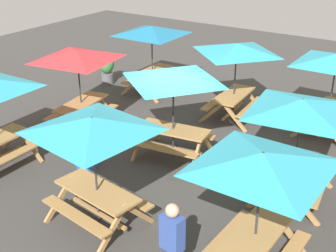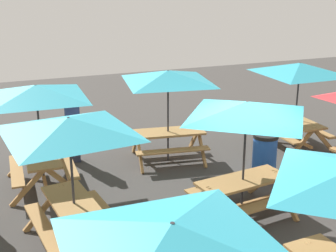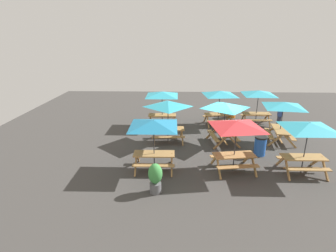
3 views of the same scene
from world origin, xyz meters
name	(u,v)px [view 3 (image 3 of 3)]	position (x,y,z in m)	size (l,w,h in m)	color
ground_plane	(221,143)	(0.00, 0.00, 0.00)	(28.35, 28.35, 0.00)	#3D3A38
picnic_table_0	(168,107)	(2.96, -0.23, 1.99)	(2.13, 2.13, 2.34)	#A87A44
picnic_table_1	(283,108)	(-3.28, -0.33, 1.99)	(2.80, 2.80, 2.34)	#A87A44
picnic_table_2	(220,96)	(-0.30, -3.22, 1.99)	(2.81, 2.81, 2.34)	#A87A44
picnic_table_3	(162,96)	(3.42, -2.91, 1.99)	(2.83, 2.83, 2.34)	#A87A44
picnic_table_4	(154,127)	(3.47, 3.08, 1.99)	(2.83, 2.83, 2.34)	#A87A44
picnic_table_5	(225,108)	(-0.09, -0.04, 1.99)	(2.25, 2.25, 2.34)	#A87A44
picnic_table_6	(237,128)	(-0.03, 3.10, 1.99)	(2.80, 2.80, 2.34)	#A87A44
picnic_table_7	(309,130)	(-2.95, 3.23, 1.99)	(2.83, 2.83, 2.34)	#A87A44
picnic_table_8	(258,95)	(-2.86, -3.45, 1.99)	(2.83, 2.83, 2.34)	#A87A44
trash_bin_orange	(232,111)	(-1.55, -4.96, 0.49)	(0.59, 0.59, 0.98)	orange
trash_bin_blue	(260,146)	(-1.66, 1.46, 0.49)	(0.59, 0.59, 0.98)	blue
potted_plant_0	(155,177)	(3.28, 4.94, 0.65)	(0.53, 0.53, 1.20)	#59595B
person_standing	(279,115)	(-4.03, -2.54, 0.89)	(0.27, 0.39, 1.67)	#2D334C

